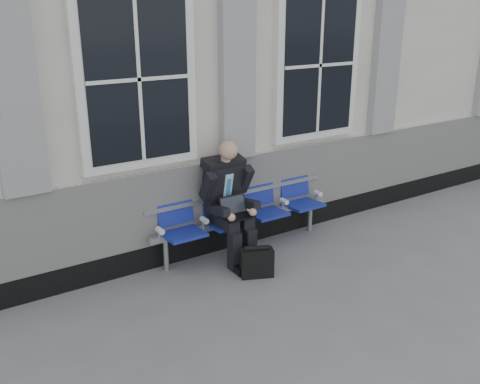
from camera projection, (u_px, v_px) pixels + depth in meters
ground at (366, 271)px, 6.36m from camera, size 70.00×70.00×0.00m
station_building at (215, 56)px, 8.37m from camera, size 14.40×4.40×4.49m
bench at (243, 208)px, 6.77m from camera, size 2.60×0.47×0.91m
businessman at (228, 197)px, 6.43m from camera, size 0.61×0.83×1.50m
briefcase at (257, 262)px, 6.18m from camera, size 0.41×0.29×0.39m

